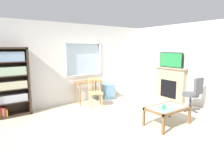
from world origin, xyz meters
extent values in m
cube|color=beige|center=(0.00, 0.00, -0.01)|extent=(6.42, 5.70, 0.02)
cube|color=silver|center=(0.00, 2.35, 0.44)|extent=(5.42, 0.12, 0.89)
cube|color=silver|center=(0.00, 2.35, 2.31)|extent=(5.42, 0.12, 0.61)
cube|color=silver|center=(-1.62, 2.35, 1.45)|extent=(2.18, 0.12, 1.11)
cube|color=silver|center=(1.74, 2.35, 1.45)|extent=(1.94, 0.12, 1.11)
cube|color=silver|center=(0.12, 2.36, 1.45)|extent=(1.29, 0.02, 1.11)
cube|color=white|center=(0.12, 2.29, 0.90)|extent=(1.35, 0.06, 0.03)
cube|color=white|center=(0.12, 2.29, 1.99)|extent=(1.35, 0.06, 0.03)
cube|color=white|center=(-0.53, 2.29, 1.45)|extent=(0.03, 0.06, 1.11)
cube|color=white|center=(0.77, 2.29, 1.45)|extent=(0.03, 0.06, 1.11)
cube|color=silver|center=(2.77, 0.00, 1.31)|extent=(0.12, 4.90, 2.62)
cube|color=#38281E|center=(-1.74, 2.10, 0.93)|extent=(0.05, 0.38, 1.85)
cube|color=#38281E|center=(-2.17, 2.10, 1.83)|extent=(0.90, 0.38, 0.05)
cube|color=#38281E|center=(-2.17, 2.10, 0.03)|extent=(0.90, 0.38, 0.05)
cube|color=#38281E|center=(-2.17, 2.28, 0.93)|extent=(0.90, 0.02, 1.85)
cube|color=#38281E|center=(-2.17, 2.10, 0.39)|extent=(0.85, 0.36, 0.02)
cube|color=#38281E|center=(-2.17, 2.10, 0.75)|extent=(0.85, 0.36, 0.02)
cube|color=#38281E|center=(-2.17, 2.10, 1.11)|extent=(0.85, 0.36, 0.02)
cube|color=#38281E|center=(-2.17, 2.10, 1.47)|extent=(0.85, 0.36, 0.02)
cube|color=silver|center=(-2.17, 2.09, 0.50)|extent=(0.75, 0.27, 0.20)
cube|color=beige|center=(-2.18, 2.09, 0.86)|extent=(0.77, 0.33, 0.20)
cube|color=#B7D6B2|center=(-2.17, 2.09, 1.23)|extent=(0.76, 0.29, 0.23)
cube|color=#9EBCDB|center=(-2.18, 2.09, 1.61)|extent=(0.74, 0.29, 0.26)
cube|color=red|center=(-2.46, 2.08, 0.18)|extent=(0.04, 0.24, 0.26)
cube|color=white|center=(-2.41, 2.08, 0.16)|extent=(0.04, 0.22, 0.23)
cube|color=red|center=(-2.37, 2.08, 0.17)|extent=(0.03, 0.26, 0.24)
cube|color=yellow|center=(-2.33, 2.08, 0.14)|extent=(0.03, 0.28, 0.18)
cube|color=olive|center=(0.10, 2.00, 0.72)|extent=(0.88, 0.44, 0.03)
cylinder|color=olive|center=(-0.28, 1.83, 0.35)|extent=(0.04, 0.04, 0.71)
cylinder|color=olive|center=(0.49, 1.83, 0.35)|extent=(0.04, 0.04, 0.71)
cylinder|color=olive|center=(-0.28, 2.17, 0.35)|extent=(0.04, 0.04, 0.71)
cylinder|color=olive|center=(0.49, 2.17, 0.35)|extent=(0.04, 0.04, 0.71)
cube|color=tan|center=(0.06, 1.45, 0.45)|extent=(0.53, 0.52, 0.04)
cylinder|color=tan|center=(-0.16, 1.36, 0.22)|extent=(0.04, 0.04, 0.43)
cylinder|color=tan|center=(0.16, 1.24, 0.22)|extent=(0.04, 0.04, 0.43)
cylinder|color=tan|center=(-0.04, 1.66, 0.22)|extent=(0.04, 0.04, 0.43)
cylinder|color=tan|center=(0.28, 1.54, 0.22)|extent=(0.04, 0.04, 0.43)
cylinder|color=tan|center=(-0.04, 1.66, 0.68)|extent=(0.04, 0.04, 0.45)
cylinder|color=tan|center=(0.28, 1.54, 0.68)|extent=(0.04, 0.04, 0.45)
cube|color=tan|center=(0.12, 1.60, 0.87)|extent=(0.35, 0.16, 0.06)
cylinder|color=tan|center=(0.02, 1.64, 0.65)|extent=(0.02, 0.02, 0.35)
cylinder|color=tan|center=(0.12, 1.60, 0.65)|extent=(0.02, 0.02, 0.35)
cylinder|color=tan|center=(0.21, 1.56, 0.65)|extent=(0.02, 0.02, 0.35)
cube|color=#72ADDB|center=(0.93, 2.05, 0.26)|extent=(0.35, 0.40, 0.53)
cube|color=tan|center=(2.62, 0.61, 0.56)|extent=(0.18, 1.16, 1.12)
cube|color=black|center=(2.52, 0.61, 0.41)|extent=(0.03, 0.64, 0.61)
cube|color=tan|center=(2.60, 0.61, 1.14)|extent=(0.26, 1.26, 0.04)
cube|color=black|center=(2.60, 0.61, 1.42)|extent=(0.05, 0.93, 0.52)
cube|color=#237F3D|center=(2.57, 0.61, 1.42)|extent=(0.01, 0.88, 0.47)
cylinder|color=#4C4C51|center=(2.16, -0.47, 0.48)|extent=(0.48, 0.48, 0.09)
cube|color=#4C4C51|center=(2.17, -0.69, 0.76)|extent=(0.40, 0.09, 0.48)
cylinder|color=#38383D|center=(2.16, -0.47, 0.24)|extent=(0.06, 0.06, 0.42)
cube|color=#38383D|center=(2.02, -0.48, 0.03)|extent=(0.28, 0.04, 0.03)
cylinder|color=#38383D|center=(1.88, -0.48, 0.03)|extent=(0.05, 0.05, 0.05)
cube|color=#38383D|center=(2.12, -0.61, 0.03)|extent=(0.11, 0.28, 0.03)
cylinder|color=#38383D|center=(2.08, -0.74, 0.03)|extent=(0.05, 0.05, 0.05)
cube|color=#38383D|center=(2.27, -0.55, 0.03)|extent=(0.25, 0.19, 0.03)
cylinder|color=#38383D|center=(2.39, -0.63, 0.03)|extent=(0.05, 0.05, 0.05)
cube|color=#38383D|center=(2.27, -0.39, 0.03)|extent=(0.24, 0.20, 0.03)
cylinder|color=#38383D|center=(2.38, -0.30, 0.03)|extent=(0.05, 0.05, 0.05)
cube|color=#38383D|center=(2.11, -0.34, 0.03)|extent=(0.13, 0.28, 0.03)
cylinder|color=#38383D|center=(2.07, -0.21, 0.03)|extent=(0.05, 0.05, 0.05)
cube|color=#8C9E99|center=(0.73, -0.76, 0.43)|extent=(0.93, 0.53, 0.02)
cube|color=brown|center=(0.73, -1.05, 0.42)|extent=(1.03, 0.05, 0.05)
cube|color=brown|center=(0.73, -0.47, 0.42)|extent=(1.03, 0.05, 0.05)
cube|color=brown|center=(0.24, -0.76, 0.42)|extent=(0.05, 0.63, 0.05)
cube|color=brown|center=(1.22, -0.76, 0.42)|extent=(0.05, 0.63, 0.05)
cube|color=brown|center=(0.24, -1.05, 0.20)|extent=(0.05, 0.05, 0.39)
cube|color=brown|center=(1.22, -1.05, 0.20)|extent=(0.05, 0.05, 0.39)
cube|color=brown|center=(0.24, -0.47, 0.20)|extent=(0.05, 0.05, 0.39)
cube|color=brown|center=(1.22, -0.47, 0.20)|extent=(0.05, 0.05, 0.39)
cylinder|color=#33B770|center=(0.55, -0.79, 0.49)|extent=(0.07, 0.07, 0.09)
camera|label=1|loc=(-2.90, -3.51, 1.85)|focal=30.42mm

